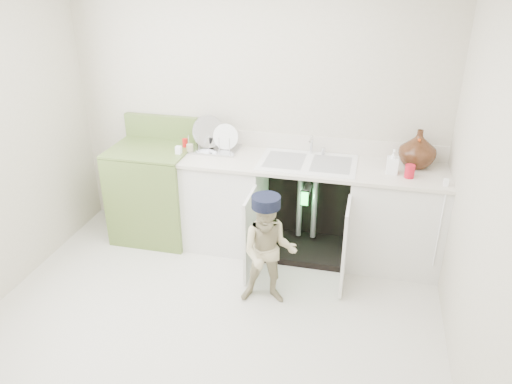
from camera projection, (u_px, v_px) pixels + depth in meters
ground at (210, 323)px, 3.83m from camera, size 3.50×3.50×0.00m
room_shell at (202, 174)px, 3.29m from camera, size 6.00×5.50×1.26m
counter_run at (309, 206)px, 4.57m from camera, size 2.44×1.02×1.23m
avocado_stove at (155, 191)px, 4.86m from camera, size 0.74×0.65×1.15m
repair_worker at (269, 251)px, 3.88m from camera, size 0.49×0.69×0.93m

